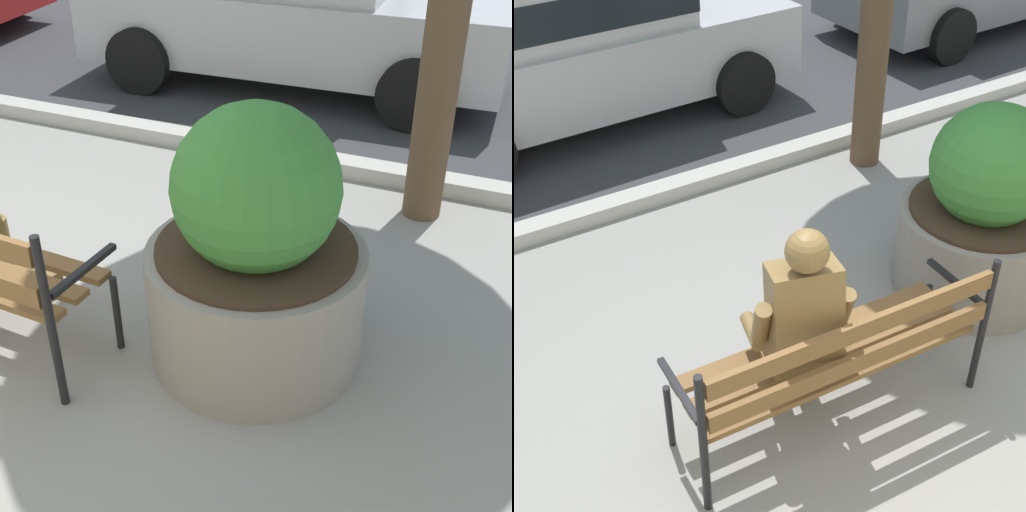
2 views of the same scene
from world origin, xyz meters
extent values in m
cube|color=#38383A|center=(0.00, 7.50, 0.00)|extent=(60.00, 9.00, 0.01)
cube|color=#B2AFA8|center=(0.00, 2.90, 0.06)|extent=(60.00, 0.20, 0.12)
cylinder|color=black|center=(0.99, 0.40, 0.23)|extent=(0.04, 0.04, 0.45)
cylinder|color=black|center=(0.97, -0.07, 0.47)|extent=(0.04, 0.04, 0.95)
cube|color=black|center=(0.98, 0.20, 0.62)|extent=(0.06, 0.48, 0.03)
cube|color=olive|center=(-0.04, 0.70, 0.04)|extent=(0.17, 0.26, 0.07)
cylinder|color=olive|center=(0.11, 0.59, 0.25)|extent=(0.11, 0.11, 0.50)
cube|color=olive|center=(0.13, 0.65, 0.04)|extent=(0.17, 0.26, 0.07)
cube|color=olive|center=(0.26, 0.65, 0.08)|extent=(0.32, 0.25, 0.16)
cylinder|color=gray|center=(1.67, 0.66, 0.32)|extent=(1.11, 1.11, 0.63)
cylinder|color=#38281C|center=(1.67, 0.66, 0.65)|extent=(1.00, 1.00, 0.03)
sphere|color=#387A33|center=(1.67, 0.66, 0.98)|extent=(0.81, 0.81, 0.81)
cube|color=#B7B7BC|center=(0.37, 4.76, 0.61)|extent=(4.17, 1.86, 0.70)
cylinder|color=black|center=(1.67, 5.67, 0.32)|extent=(0.65, 0.25, 0.64)
cylinder|color=black|center=(1.74, 3.97, 0.32)|extent=(0.65, 0.25, 0.64)
cylinder|color=black|center=(-0.99, 5.56, 0.32)|extent=(0.65, 0.25, 0.64)
cylinder|color=black|center=(-0.92, 3.86, 0.32)|extent=(0.65, 0.25, 0.64)
camera|label=1|loc=(2.85, -2.10, 2.53)|focal=51.00mm
camera|label=2|loc=(-1.75, -2.10, 3.32)|focal=51.92mm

